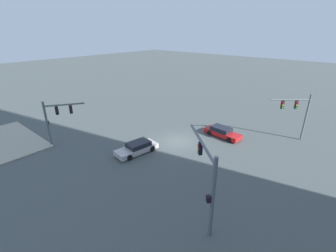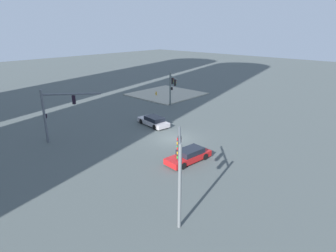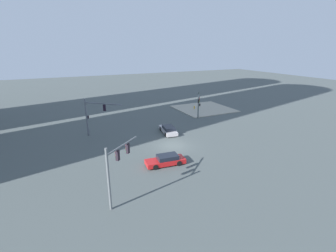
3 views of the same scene
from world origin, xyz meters
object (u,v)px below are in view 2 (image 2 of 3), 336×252
(traffic_signal_near_corner, at_px, (180,164))
(sedan_car_waiting_far, at_px, (154,121))
(sedan_car_approaching, at_px, (189,156))
(traffic_signal_cross_street, at_px, (56,108))
(fire_hydrant_on_curb, at_px, (156,93))
(traffic_signal_opposite_side, at_px, (172,85))

(traffic_signal_near_corner, xyz_separation_m, sedan_car_waiting_far, (14.65, -11.99, -3.28))
(traffic_signal_near_corner, height_order, sedan_car_waiting_far, traffic_signal_near_corner)
(traffic_signal_near_corner, bearing_deg, sedan_car_approaching, -6.89)
(traffic_signal_cross_street, bearing_deg, sedan_car_approaching, -24.90)
(traffic_signal_cross_street, bearing_deg, fire_hydrant_on_curb, 60.57)
(traffic_signal_opposite_side, xyz_separation_m, fire_hydrant_on_curb, (6.98, -3.42, -3.00))
(traffic_signal_opposite_side, height_order, sedan_car_approaching, traffic_signal_opposite_side)
(sedan_car_waiting_far, xyz_separation_m, fire_hydrant_on_curb, (11.52, -11.99, -0.09))
(traffic_signal_near_corner, xyz_separation_m, traffic_signal_cross_street, (18.22, -1.03, 0.06))
(traffic_signal_cross_street, height_order, fire_hydrant_on_curb, traffic_signal_cross_street)
(traffic_signal_cross_street, bearing_deg, traffic_signal_near_corner, -51.75)
(traffic_signal_near_corner, distance_m, fire_hydrant_on_curb, 35.65)
(traffic_signal_near_corner, bearing_deg, traffic_signal_opposite_side, 1.85)
(sedan_car_waiting_far, bearing_deg, traffic_signal_cross_street, 80.14)
(traffic_signal_opposite_side, distance_m, sedan_car_approaching, 20.08)
(traffic_signal_opposite_side, relative_size, sedan_car_waiting_far, 1.06)
(traffic_signal_near_corner, relative_size, sedan_car_approaching, 1.18)
(sedan_car_approaching, bearing_deg, traffic_signal_opposite_side, -127.51)
(traffic_signal_cross_street, xyz_separation_m, fire_hydrant_on_curb, (7.94, -22.95, -3.43))
(traffic_signal_opposite_side, relative_size, traffic_signal_cross_street, 0.89)
(traffic_signal_near_corner, distance_m, sedan_car_waiting_far, 19.21)
(sedan_car_approaching, bearing_deg, fire_hydrant_on_curb, -122.70)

